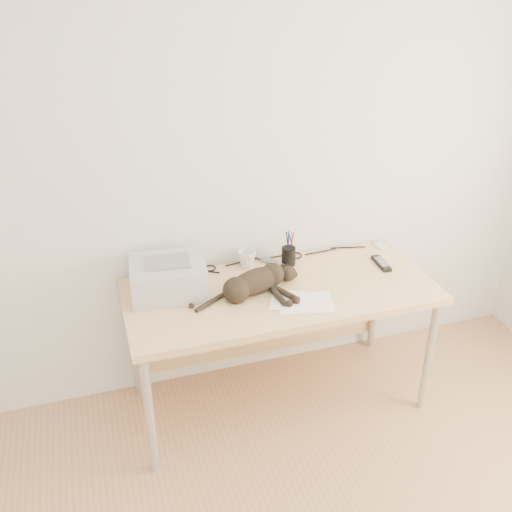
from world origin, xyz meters
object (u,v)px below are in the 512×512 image
object	(u,v)px
mug	(247,259)
pen_cup	(288,256)
printer	(168,277)
cat	(254,284)
mouse	(379,244)
desk	(275,302)

from	to	relation	value
mug	pen_cup	xyz separation A→B (m)	(0.23, -0.05, 0.01)
printer	cat	distance (m)	0.43
printer	mouse	distance (m)	1.28
desk	printer	world-z (taller)	printer
desk	printer	bearing A→B (deg)	174.26
desk	printer	distance (m)	0.60
cat	mouse	size ratio (longest dim) A/B	6.00
mug	mouse	world-z (taller)	mug
cat	desk	bearing A→B (deg)	14.35
cat	mouse	world-z (taller)	cat
printer	pen_cup	xyz separation A→B (m)	(0.68, 0.09, -0.03)
printer	pen_cup	size ratio (longest dim) A/B	2.05
desk	mouse	world-z (taller)	mouse
printer	mouse	world-z (taller)	printer
mug	pen_cup	size ratio (longest dim) A/B	0.52
printer	pen_cup	bearing A→B (deg)	7.46
pen_cup	mouse	world-z (taller)	pen_cup
mug	cat	bearing A→B (deg)	-100.03
pen_cup	mouse	bearing A→B (deg)	4.78
printer	mouse	bearing A→B (deg)	6.21
printer	cat	xyz separation A→B (m)	(0.40, -0.15, -0.03)
desk	pen_cup	xyz separation A→B (m)	(0.13, 0.14, 0.19)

